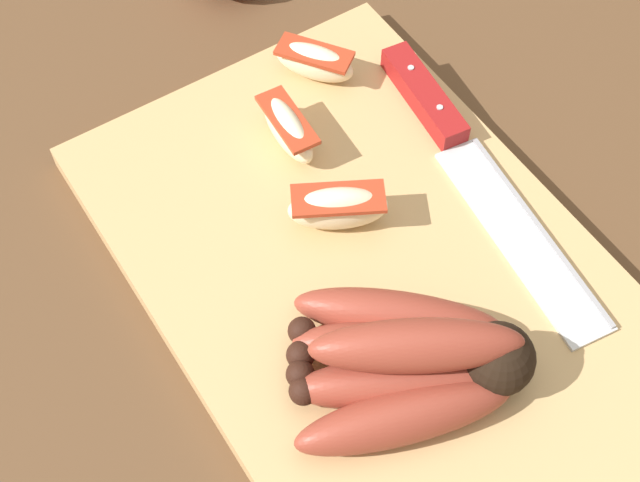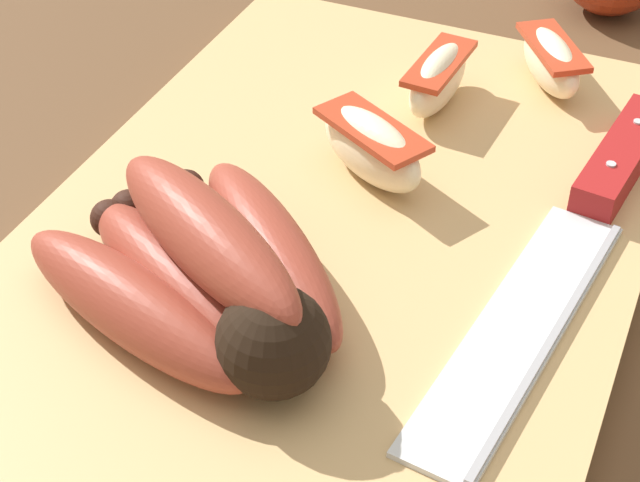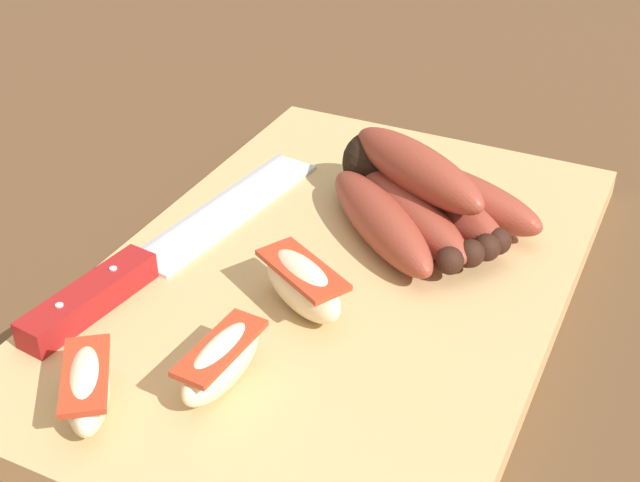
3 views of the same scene
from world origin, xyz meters
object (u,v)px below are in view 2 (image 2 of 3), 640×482
object	(u,v)px
chefs_knife	(591,210)
apple_wedge_middle	(377,148)
apple_wedge_far	(551,61)
apple_wedge_near	(438,78)
banana_bunch	(210,275)

from	to	relation	value
chefs_knife	apple_wedge_middle	world-z (taller)	apple_wedge_middle
apple_wedge_far	chefs_knife	bearing A→B (deg)	22.98
apple_wedge_middle	chefs_knife	bearing A→B (deg)	94.98
chefs_knife	apple_wedge_near	distance (m)	0.13
apple_wedge_middle	banana_bunch	bearing A→B (deg)	-13.53
banana_bunch	apple_wedge_far	xyz separation A→B (m)	(-0.25, 0.09, -0.01)
chefs_knife	apple_wedge_middle	bearing A→B (deg)	-85.02
banana_bunch	apple_wedge_middle	world-z (taller)	banana_bunch
banana_bunch	apple_wedge_far	bearing A→B (deg)	160.38
chefs_knife	apple_wedge_middle	distance (m)	0.11
banana_bunch	apple_wedge_near	size ratio (longest dim) A/B	2.50
banana_bunch	apple_wedge_far	size ratio (longest dim) A/B	2.59
apple_wedge_far	banana_bunch	bearing A→B (deg)	-19.62
apple_wedge_near	apple_wedge_far	bearing A→B (deg)	131.20
chefs_knife	apple_wedge_near	xyz separation A→B (m)	(-0.07, -0.10, 0.01)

